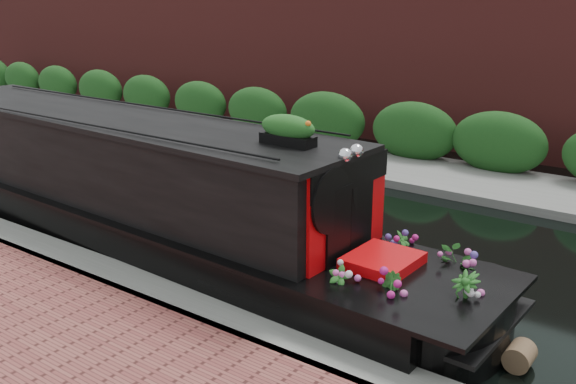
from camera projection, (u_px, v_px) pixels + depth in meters
The scene contains 7 objects.
ground at pixel (277, 224), 11.01m from camera, with size 80.00×80.00×0.00m, color black.
near_bank_coping at pixel (127, 294), 8.47m from camera, with size 40.00×0.60×0.50m, color gray.
far_bank_path at pixel (390, 171), 14.26m from camera, with size 40.00×2.40×0.34m, color slate.
far_hedge at pixel (408, 162), 14.95m from camera, with size 40.00×1.10×2.80m, color #194517.
far_brick_wall at pixel (444, 146), 16.57m from camera, with size 40.00×1.00×8.00m, color maroon.
narrowboat at pixel (136, 197), 9.91m from camera, with size 11.14×2.36×2.59m.
rope_fender at pixel (520, 356), 6.77m from camera, with size 0.29×0.29×0.32m, color brown.
Camera 1 is at (6.23, -8.26, 3.83)m, focal length 40.00 mm.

